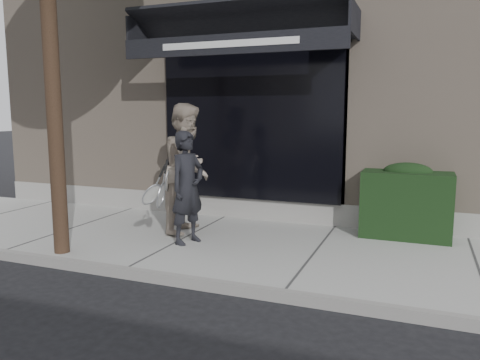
% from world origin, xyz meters
% --- Properties ---
extents(ground, '(80.00, 80.00, 0.00)m').
position_xyz_m(ground, '(0.00, 0.00, 0.00)').
color(ground, black).
rests_on(ground, ground).
extents(sidewalk, '(20.00, 3.00, 0.12)m').
position_xyz_m(sidewalk, '(0.00, 0.00, 0.06)').
color(sidewalk, '#A3A49E').
rests_on(sidewalk, ground).
extents(curb, '(20.00, 0.10, 0.14)m').
position_xyz_m(curb, '(0.00, -1.55, 0.07)').
color(curb, gray).
rests_on(curb, ground).
extents(building_facade, '(14.30, 8.04, 5.64)m').
position_xyz_m(building_facade, '(-0.01, 4.96, 2.74)').
color(building_facade, tan).
rests_on(building_facade, ground).
extents(hedge, '(1.30, 0.70, 1.14)m').
position_xyz_m(hedge, '(1.10, 1.25, 0.66)').
color(hedge, black).
rests_on(hedge, sidewalk).
extents(pedestrian_front, '(0.76, 0.92, 1.62)m').
position_xyz_m(pedestrian_front, '(-1.83, -0.26, 0.93)').
color(pedestrian_front, black).
rests_on(pedestrian_front, sidewalk).
extents(pedestrian_back, '(0.86, 1.05, 2.02)m').
position_xyz_m(pedestrian_back, '(-2.12, 0.35, 1.13)').
color(pedestrian_back, '#AE9D8B').
rests_on(pedestrian_back, sidewalk).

